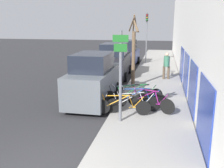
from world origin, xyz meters
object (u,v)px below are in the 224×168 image
bicycle_4 (128,96)px  bicycle_3 (139,99)px  signpost (120,74)px  bicycle_5 (137,95)px  street_tree (134,52)px  parked_car_0 (94,80)px  traffic_light (147,31)px  parked_car_2 (125,54)px  bicycle_1 (134,104)px  bicycle_2 (150,101)px  parked_car_1 (115,62)px  pedestrian_near (167,64)px  bicycle_0 (123,106)px

bicycle_4 → bicycle_3: bearing=-142.8°
signpost → bicycle_4: signpost is taller
bicycle_5 → street_tree: (-0.56, 3.22, 1.60)m
parked_car_0 → street_tree: (1.54, 2.85, 1.05)m
parked_car_0 → street_tree: 3.41m
bicycle_4 → traffic_light: 12.61m
bicycle_3 → parked_car_2: parked_car_2 is taller
bicycle_1 → bicycle_5: bearing=-17.6°
bicycle_2 → parked_car_1: bearing=49.8°
bicycle_3 → pedestrian_near: 6.25m
bicycle_5 → parked_car_1: parked_car_1 is taller
bicycle_1 → street_tree: size_ratio=0.54×
bicycle_4 → parked_car_0: 1.89m
signpost → bicycle_5: bearing=79.5°
bicycle_5 → traffic_light: 12.43m
bicycle_1 → pedestrian_near: size_ratio=1.26×
parked_car_1 → street_tree: street_tree is taller
street_tree → pedestrian_near: bearing=51.9°
bicycle_4 → parked_car_1: (-1.84, 6.45, 0.53)m
bicycle_5 → traffic_light: (-0.45, 12.17, 2.49)m
bicycle_5 → parked_car_0: size_ratio=0.51×
bicycle_1 → parked_car_1: parked_car_1 is taller
parked_car_1 → traffic_light: traffic_light is taller
bicycle_2 → bicycle_0: bearing=154.5°
parked_car_0 → bicycle_3: bearing=-20.8°
parked_car_0 → pedestrian_near: (3.43, 5.26, 0.05)m
bicycle_0 → street_tree: (-0.15, 4.71, 1.63)m
bicycle_4 → parked_car_2: parked_car_2 is taller
bicycle_3 → bicycle_5: 0.51m
signpost → street_tree: (-0.16, 5.38, 0.19)m
parked_car_1 → bicycle_2: bearing=-69.5°
signpost → bicycle_1: (0.39, 1.04, -1.43)m
parked_car_2 → pedestrian_near: (3.55, -5.72, 0.12)m
parked_car_2 → street_tree: (1.66, -8.12, 1.12)m
bicycle_1 → street_tree: (-0.55, 4.34, 1.62)m
bicycle_1 → parked_car_0: 2.63m
bicycle_1 → parked_car_0: (-2.09, 1.49, 0.57)m
bicycle_1 → bicycle_3: bearing=-31.9°
bicycle_4 → traffic_light: traffic_light is taller
parked_car_2 → pedestrian_near: 6.73m
bicycle_2 → bicycle_4: size_ratio=0.92×
parked_car_1 → parked_car_2: 5.09m
bicycle_1 → parked_car_0: size_ratio=0.48×
signpost → bicycle_5: 2.61m
bicycle_1 → bicycle_4: 0.99m
pedestrian_near → street_tree: (-1.89, -2.40, 1.00)m
parked_car_0 → pedestrian_near: parked_car_0 is taller
bicycle_0 → bicycle_1: bicycle_1 is taller
signpost → parked_car_1: (-1.82, 8.41, -0.86)m
street_tree → traffic_light: (0.11, 8.95, 0.89)m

